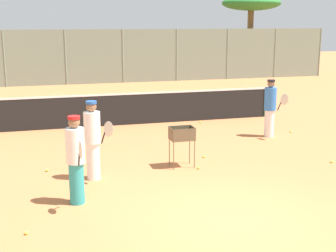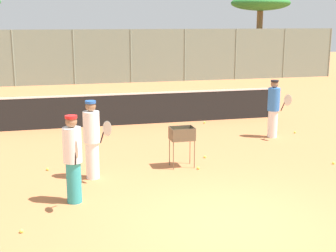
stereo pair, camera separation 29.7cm
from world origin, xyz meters
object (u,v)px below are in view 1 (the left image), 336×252
(ball_cart, at_px, (181,137))
(parked_car, at_px, (113,63))
(player_white_outfit, at_px, (93,139))
(player_red_cap, at_px, (270,107))
(tennis_net, at_px, (136,108))
(player_yellow_shirt, at_px, (76,159))

(ball_cart, bearing_deg, parked_car, 85.30)
(player_white_outfit, relative_size, ball_cart, 1.80)
(player_red_cap, xyz_separation_m, parked_car, (-1.72, 18.44, -0.23))
(tennis_net, relative_size, ball_cart, 9.98)
(tennis_net, xyz_separation_m, player_yellow_shirt, (-2.53, -6.53, 0.32))
(tennis_net, distance_m, player_yellow_shirt, 7.01)
(player_yellow_shirt, bearing_deg, ball_cart, 117.36)
(tennis_net, bearing_deg, ball_cart, -89.38)
(player_white_outfit, relative_size, player_yellow_shirt, 1.02)
(tennis_net, xyz_separation_m, ball_cart, (0.05, -4.87, 0.17))
(player_white_outfit, height_order, ball_cart, player_white_outfit)
(player_white_outfit, xyz_separation_m, ball_cart, (2.11, 0.33, -0.17))
(player_yellow_shirt, xyz_separation_m, parked_car, (4.27, 22.22, -0.22))
(ball_cart, bearing_deg, tennis_net, 90.62)
(player_white_outfit, relative_size, parked_car, 0.41)
(player_red_cap, xyz_separation_m, player_yellow_shirt, (-5.99, -3.77, -0.01))
(ball_cart, bearing_deg, player_red_cap, 31.74)
(player_red_cap, xyz_separation_m, ball_cart, (-3.41, -2.11, -0.16))
(player_red_cap, bearing_deg, parked_car, 166.20)
(player_white_outfit, xyz_separation_m, parked_car, (3.79, 20.89, -0.24))
(ball_cart, bearing_deg, player_white_outfit, -171.03)
(tennis_net, xyz_separation_m, parked_car, (1.74, 15.69, 0.10))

